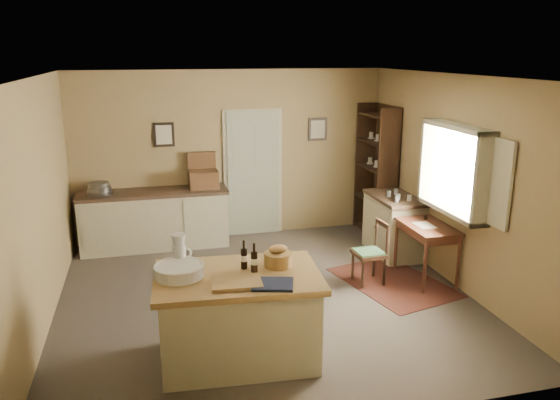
% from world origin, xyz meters
% --- Properties ---
extents(ground, '(5.00, 5.00, 0.00)m').
position_xyz_m(ground, '(0.00, 0.00, 0.00)').
color(ground, brown).
rests_on(ground, ground).
extents(wall_back, '(5.00, 0.10, 2.70)m').
position_xyz_m(wall_back, '(0.00, 2.50, 1.35)').
color(wall_back, '#937A50').
rests_on(wall_back, ground).
extents(wall_front, '(5.00, 0.10, 2.70)m').
position_xyz_m(wall_front, '(0.00, -2.50, 1.35)').
color(wall_front, '#937A50').
rests_on(wall_front, ground).
extents(wall_left, '(0.10, 5.00, 2.70)m').
position_xyz_m(wall_left, '(-2.50, 0.00, 1.35)').
color(wall_left, '#937A50').
rests_on(wall_left, ground).
extents(wall_right, '(0.10, 5.00, 2.70)m').
position_xyz_m(wall_right, '(2.50, 0.00, 1.35)').
color(wall_right, '#937A50').
rests_on(wall_right, ground).
extents(ceiling, '(5.00, 5.00, 0.00)m').
position_xyz_m(ceiling, '(0.00, 0.00, 2.70)').
color(ceiling, silver).
rests_on(ceiling, wall_back).
extents(door, '(0.97, 0.06, 2.11)m').
position_xyz_m(door, '(0.35, 2.47, 1.05)').
color(door, '#A0A58C').
rests_on(door, ground).
extents(framed_prints, '(2.82, 0.02, 0.38)m').
position_xyz_m(framed_prints, '(0.20, 2.48, 1.72)').
color(framed_prints, black).
rests_on(framed_prints, ground).
extents(window, '(0.25, 1.99, 1.12)m').
position_xyz_m(window, '(2.42, -0.20, 1.55)').
color(window, '#C2BC96').
rests_on(window, ground).
extents(work_island, '(1.65, 1.14, 1.20)m').
position_xyz_m(work_island, '(-0.56, -1.31, 0.48)').
color(work_island, '#C2BC96').
rests_on(work_island, ground).
extents(sideboard, '(2.26, 0.64, 1.18)m').
position_xyz_m(sideboard, '(-1.26, 2.20, 0.48)').
color(sideboard, '#C2BC96').
rests_on(sideboard, ground).
extents(rug, '(1.45, 1.82, 0.01)m').
position_xyz_m(rug, '(1.75, 0.03, 0.00)').
color(rug, '#4B1E15').
rests_on(rug, ground).
extents(writing_desk, '(0.55, 0.90, 0.82)m').
position_xyz_m(writing_desk, '(2.20, 0.03, 0.67)').
color(writing_desk, '#3D1E13').
rests_on(writing_desk, ground).
extents(desk_chair, '(0.40, 0.40, 0.82)m').
position_xyz_m(desk_chair, '(1.42, 0.10, 0.41)').
color(desk_chair, black).
rests_on(desk_chair, ground).
extents(right_cabinet, '(0.59, 1.06, 0.99)m').
position_xyz_m(right_cabinet, '(2.20, 1.02, 0.46)').
color(right_cabinet, '#C2BC96').
rests_on(right_cabinet, ground).
extents(shelving_unit, '(0.36, 0.96, 2.14)m').
position_xyz_m(shelving_unit, '(2.36, 1.98, 1.07)').
color(shelving_unit, black).
rests_on(shelving_unit, ground).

